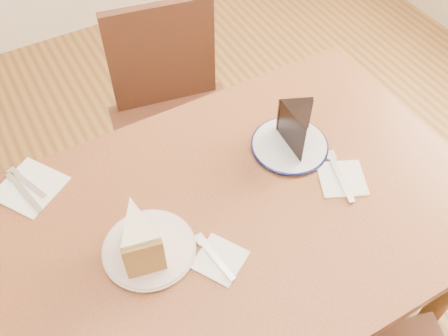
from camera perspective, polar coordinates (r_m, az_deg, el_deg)
ground at (r=1.89m, az=1.19°, el=-17.76°), size 4.00×4.00×0.00m
table at (r=1.30m, az=1.66°, el=-7.26°), size 1.20×0.80×0.75m
chair_far at (r=1.78m, az=-5.44°, el=5.18°), size 0.51×0.51×0.88m
plate_cream at (r=1.17m, az=-8.55°, el=-9.14°), size 0.21×0.21×0.01m
plate_navy at (r=1.36m, az=7.50°, el=2.56°), size 0.20×0.20×0.01m
carrot_cake at (r=1.12m, az=-9.68°, el=-7.60°), size 0.11×0.13×0.11m
chocolate_cake at (r=1.31m, az=8.54°, el=4.08°), size 0.13×0.15×0.10m
napkin_cream at (r=1.15m, az=-0.49°, el=-10.41°), size 0.14×0.14×0.00m
napkin_navy at (r=1.31m, az=13.34°, el=-1.18°), size 0.15×0.15×0.00m
napkin_spare at (r=1.35m, az=-21.26°, el=-2.06°), size 0.20×0.20×0.00m
fork_cream at (r=1.15m, az=-1.03°, el=-10.15°), size 0.03×0.14×0.00m
knife_navy at (r=1.31m, az=13.14°, el=-0.89°), size 0.07×0.17×0.00m
fork_spare at (r=1.36m, az=-21.56°, el=-1.60°), size 0.06×0.14×0.00m
knife_spare at (r=1.34m, az=-21.82°, el=-2.59°), size 0.05×0.16×0.00m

